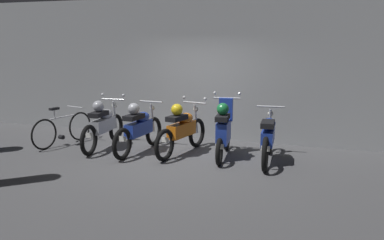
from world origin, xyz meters
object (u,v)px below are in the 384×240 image
motorbike_slot_2 (182,129)px  bicycle (63,129)px  motorbike_slot_0 (103,124)px  motorbike_slot_3 (224,130)px  motorbike_slot_1 (139,128)px  motorbike_slot_4 (268,137)px

motorbike_slot_2 → bicycle: (-2.83, -0.18, -0.17)m
motorbike_slot_0 → motorbike_slot_3: 2.70m
motorbike_slot_0 → bicycle: (-1.03, -0.05, -0.17)m
motorbike_slot_0 → bicycle: bearing=-177.0°
motorbike_slot_1 → motorbike_slot_2: motorbike_slot_2 is taller
motorbike_slot_1 → bicycle: motorbike_slot_1 is taller
motorbike_slot_1 → motorbike_slot_2: (0.90, 0.19, 0.00)m
motorbike_slot_2 → bicycle: bearing=-176.3°
motorbike_slot_4 → bicycle: (-4.63, -0.17, -0.13)m
motorbike_slot_3 → bicycle: bearing=-176.9°
motorbike_slot_4 → motorbike_slot_2: bearing=179.8°
motorbike_slot_0 → motorbike_slot_1: bearing=-3.9°
motorbike_slot_3 → motorbike_slot_4: motorbike_slot_3 is taller
motorbike_slot_1 → bicycle: 1.94m
motorbike_slot_0 → motorbike_slot_4: (3.60, 0.12, -0.04)m
motorbike_slot_1 → motorbike_slot_2: 0.92m
motorbike_slot_0 → motorbike_slot_1: motorbike_slot_0 is taller
motorbike_slot_1 → motorbike_slot_4: size_ratio=1.00×
motorbike_slot_3 → motorbike_slot_1: bearing=-173.5°
motorbike_slot_0 → motorbike_slot_3: bearing=3.1°
motorbike_slot_0 → motorbike_slot_1: 0.90m
motorbike_slot_4 → bicycle: 4.63m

